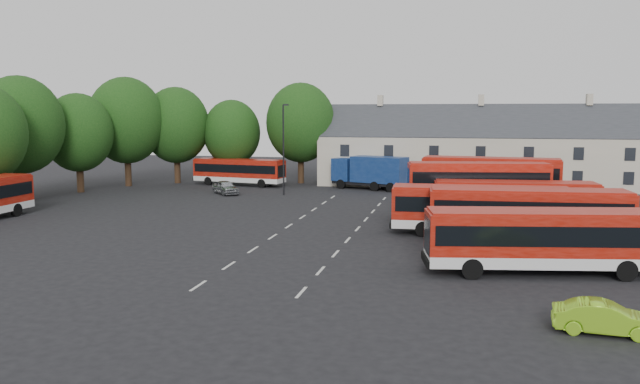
{
  "coord_description": "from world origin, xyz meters",
  "views": [
    {
      "loc": [
        11.8,
        -40.55,
        8.06
      ],
      "look_at": [
        1.73,
        4.54,
        2.2
      ],
      "focal_mm": 35.0,
      "sensor_mm": 36.0,
      "label": 1
    }
  ],
  "objects_px": {
    "bus_row_a": "(543,236)",
    "silver_car": "(226,187)",
    "lime_car": "(605,318)",
    "lamppost": "(284,147)",
    "box_truck": "(370,171)",
    "bus_dd_south": "(478,187)"
  },
  "relations": [
    {
      "from": "bus_row_a",
      "to": "lime_car",
      "type": "xyz_separation_m",
      "value": [
        1.19,
        -8.5,
        -1.35
      ]
    },
    {
      "from": "silver_car",
      "to": "box_truck",
      "type": "bearing_deg",
      "value": -15.05
    },
    {
      "from": "bus_dd_south",
      "to": "lime_car",
      "type": "height_order",
      "value": "bus_dd_south"
    },
    {
      "from": "box_truck",
      "to": "lamppost",
      "type": "xyz_separation_m",
      "value": [
        -7.71,
        -6.48,
        2.8
      ]
    },
    {
      "from": "bus_dd_south",
      "to": "lime_car",
      "type": "distance_m",
      "value": 25.4
    },
    {
      "from": "box_truck",
      "to": "silver_car",
      "type": "xyz_separation_m",
      "value": [
        -13.6,
        -7.08,
        -1.29
      ]
    },
    {
      "from": "bus_row_a",
      "to": "lime_car",
      "type": "relative_size",
      "value": 3.23
    },
    {
      "from": "box_truck",
      "to": "silver_car",
      "type": "height_order",
      "value": "box_truck"
    },
    {
      "from": "bus_row_a",
      "to": "box_truck",
      "type": "relative_size",
      "value": 1.4
    },
    {
      "from": "lime_car",
      "to": "lamppost",
      "type": "height_order",
      "value": "lamppost"
    },
    {
      "from": "lamppost",
      "to": "bus_row_a",
      "type": "bearing_deg",
      "value": -51.69
    },
    {
      "from": "silver_car",
      "to": "lime_car",
      "type": "relative_size",
      "value": 1.1
    },
    {
      "from": "bus_row_a",
      "to": "lamppost",
      "type": "distance_m",
      "value": 34.02
    },
    {
      "from": "bus_row_a",
      "to": "lamppost",
      "type": "xyz_separation_m",
      "value": [
        -21.02,
        26.6,
        2.82
      ]
    },
    {
      "from": "bus_row_a",
      "to": "lamppost",
      "type": "bearing_deg",
      "value": 118.32
    },
    {
      "from": "bus_row_a",
      "to": "silver_car",
      "type": "height_order",
      "value": "bus_row_a"
    },
    {
      "from": "bus_dd_south",
      "to": "bus_row_a",
      "type": "bearing_deg",
      "value": -89.58
    },
    {
      "from": "bus_row_a",
      "to": "bus_dd_south",
      "type": "xyz_separation_m",
      "value": [
        -2.74,
        16.53,
        0.51
      ]
    },
    {
      "from": "bus_row_a",
      "to": "silver_car",
      "type": "distance_m",
      "value": 37.45
    },
    {
      "from": "lime_car",
      "to": "lamppost",
      "type": "xyz_separation_m",
      "value": [
        -22.21,
        35.1,
        4.17
      ]
    },
    {
      "from": "bus_row_a",
      "to": "box_truck",
      "type": "height_order",
      "value": "box_truck"
    },
    {
      "from": "silver_car",
      "to": "lamppost",
      "type": "relative_size",
      "value": 0.45
    }
  ]
}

